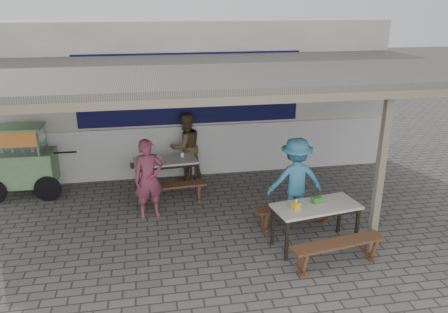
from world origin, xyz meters
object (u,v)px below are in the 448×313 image
bench_left_street (171,190)px  table_right (316,210)px  tissue_box (296,205)px  condiment_bowl (158,158)px  condiment_jar (182,155)px  vendor_cart (20,159)px  donation_box (317,200)px  table_left (165,163)px  bench_right_wall (295,210)px  patron_street_side (149,179)px  bench_right_street (338,248)px  patron_wall_side (186,147)px  bench_left_wall (162,167)px  patron_right_table (295,180)px

bench_left_street → table_right: table_right is taller
tissue_box → condiment_bowl: size_ratio=0.59×
condiment_jar → condiment_bowl: size_ratio=0.44×
vendor_cart → donation_box: size_ratio=11.80×
table_right → tissue_box: (-0.37, -0.06, 0.14)m
table_left → table_right: size_ratio=0.91×
bench_right_wall → condiment_bowl: condiment_bowl is taller
patron_street_side → condiment_bowl: size_ratio=7.86×
table_right → bench_left_street: bearing=130.0°
vendor_cart → donation_box: (5.32, -2.91, -0.02)m
table_right → vendor_cart: 6.07m
patron_street_side → donation_box: size_ratio=9.38×
condiment_jar → condiment_bowl: 0.53m
table_right → patron_street_side: (-2.69, 1.59, 0.10)m
table_left → bench_right_wall: 2.98m
bench_right_street → table_right: bearing=90.0°
patron_street_side → tissue_box: size_ratio=13.40×
donation_box → vendor_cart: bearing=151.3°
table_right → patron_street_side: size_ratio=0.98×
bench_right_wall → patron_wall_side: 3.20m
condiment_jar → donation_box: bearing=-53.5°
bench_left_wall → bench_right_street: 4.71m
bench_right_wall → patron_wall_side: (-1.71, 2.67, 0.43)m
bench_left_street → tissue_box: 2.81m
patron_right_table → tissue_box: 1.10m
tissue_box → condiment_jar: tissue_box is taller
vendor_cart → donation_box: bearing=-27.1°
tissue_box → condiment_jar: bearing=119.2°
condiment_jar → condiment_bowl: (-0.53, -0.09, -0.02)m
vendor_cart → patron_wall_side: size_ratio=1.25×
bench_right_street → donation_box: size_ratio=9.45×
tissue_box → bench_left_street: bearing=133.1°
bench_left_street → donation_box: donation_box is taller
bench_left_street → patron_wall_side: size_ratio=0.92×
donation_box → condiment_bowl: donation_box is taller
vendor_cart → patron_right_table: bearing=-19.3°
bench_left_street → table_right: 3.02m
bench_right_street → condiment_bowl: size_ratio=7.92×
vendor_cart → tissue_box: vendor_cart is taller
table_left → donation_box: donation_box is taller
tissue_box → donation_box: 0.43m
patron_right_table → patron_street_side: bearing=-11.5°
bench_right_wall → tissue_box: (-0.26, -0.74, 0.47)m
table_left → vendor_cart: (-2.95, 0.35, 0.16)m
patron_wall_side → donation_box: (1.86, -3.27, 0.03)m
bench_right_wall → vendor_cart: (-5.17, 2.31, 0.49)m
table_right → patron_street_side: 3.13m
vendor_cart → patron_wall_side: 3.48m
table_left → condiment_jar: size_ratio=16.11×
bench_right_street → condiment_jar: condiment_jar is taller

